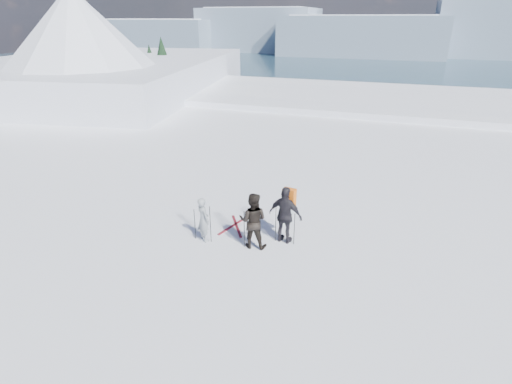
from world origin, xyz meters
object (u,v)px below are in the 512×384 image
skier_dark (253,221)px  skis_loose (235,226)px  skier_pack (285,215)px  skier_grey (203,219)px

skier_dark → skis_loose: 1.81m
skier_pack → skier_dark: bearing=43.8°
skier_dark → skis_loose: bearing=-51.9°
skier_grey → skis_loose: size_ratio=0.95×
skier_grey → skier_dark: size_ratio=0.82×
skier_pack → skis_loose: size_ratio=1.21×
skier_pack → skis_loose: 2.30m
skier_grey → skier_pack: 2.77m
skier_grey → skier_dark: skier_dark is taller
skier_pack → skis_loose: (-2.02, 0.46, -0.99)m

